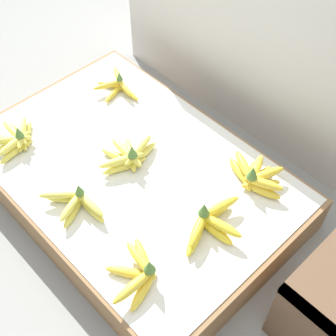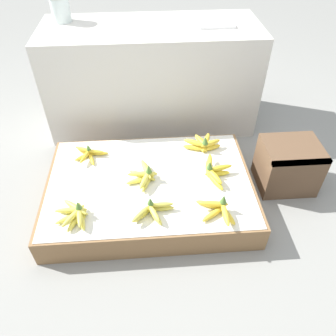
# 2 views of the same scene
# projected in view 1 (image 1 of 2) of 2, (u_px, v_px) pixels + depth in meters

# --- Properties ---
(ground_plane) EXTENTS (10.00, 10.00, 0.00)m
(ground_plane) POSITION_uv_depth(u_px,v_px,m) (135.00, 194.00, 1.74)
(ground_plane) COLOR gray
(display_platform) EXTENTS (1.13, 0.77, 0.16)m
(display_platform) POSITION_uv_depth(u_px,v_px,m) (133.00, 181.00, 1.68)
(display_platform) COLOR olive
(display_platform) RESTS_ON ground_plane
(back_vendor_table) EXTENTS (1.40, 0.55, 0.70)m
(back_vendor_table) POSITION_uv_depth(u_px,v_px,m) (300.00, 31.00, 1.82)
(back_vendor_table) COLOR beige
(back_vendor_table) RESTS_ON ground_plane
(banana_bunch_front_left) EXTENTS (0.16, 0.21, 0.10)m
(banana_bunch_front_left) POSITION_uv_depth(u_px,v_px,m) (16.00, 139.00, 1.67)
(banana_bunch_front_left) COLOR #DBCC4C
(banana_bunch_front_left) RESTS_ON display_platform
(banana_bunch_front_midleft) EXTENTS (0.22, 0.13, 0.09)m
(banana_bunch_front_midleft) POSITION_uv_depth(u_px,v_px,m) (76.00, 203.00, 1.49)
(banana_bunch_front_midleft) COLOR #DBCC4C
(banana_bunch_front_midleft) RESTS_ON display_platform
(banana_bunch_front_midright) EXTENTS (0.18, 0.20, 0.10)m
(banana_bunch_front_midright) POSITION_uv_depth(u_px,v_px,m) (139.00, 273.00, 1.33)
(banana_bunch_front_midright) COLOR gold
(banana_bunch_front_midright) RESTS_ON display_platform
(banana_bunch_middle_midleft) EXTENTS (0.18, 0.24, 0.10)m
(banana_bunch_middle_midleft) POSITION_uv_depth(u_px,v_px,m) (129.00, 156.00, 1.61)
(banana_bunch_middle_midleft) COLOR #DBCC4C
(banana_bunch_middle_midleft) RESTS_ON display_platform
(banana_bunch_middle_midright) EXTENTS (0.16, 0.27, 0.11)m
(banana_bunch_middle_midright) POSITION_uv_depth(u_px,v_px,m) (210.00, 223.00, 1.44)
(banana_bunch_middle_midright) COLOR yellow
(banana_bunch_middle_midright) RESTS_ON display_platform
(banana_bunch_back_left) EXTENTS (0.20, 0.17, 0.08)m
(banana_bunch_back_left) POSITION_uv_depth(u_px,v_px,m) (118.00, 85.00, 1.86)
(banana_bunch_back_left) COLOR gold
(banana_bunch_back_left) RESTS_ON display_platform
(banana_bunch_back_midright) EXTENTS (0.24, 0.15, 0.11)m
(banana_bunch_back_midright) POSITION_uv_depth(u_px,v_px,m) (255.00, 177.00, 1.55)
(banana_bunch_back_midright) COLOR gold
(banana_bunch_back_midright) RESTS_ON display_platform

